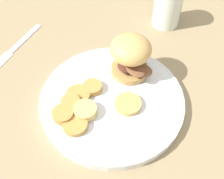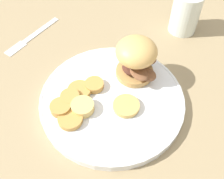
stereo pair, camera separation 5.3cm
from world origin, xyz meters
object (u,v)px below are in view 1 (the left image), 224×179
Objects in this scene: sandwich at (131,55)px; dinner_plate at (112,99)px; drinking_glass at (168,7)px; fork at (17,45)px.

dinner_plate is at bearing 118.92° from sandwich.
dinner_plate is 0.31m from drinking_glass.
sandwich is at bearing -141.97° from fork.
drinking_glass is at bearing -59.07° from sandwich.
fork is at bearing 38.03° from sandwich.
dinner_plate reaches higher than fork.
fork is (0.28, 0.12, -0.01)m from dinner_plate.
sandwich reaches higher than dinner_plate.
sandwich is 0.97× the size of drinking_glass.
drinking_glass is (-0.12, -0.39, 0.05)m from fork.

